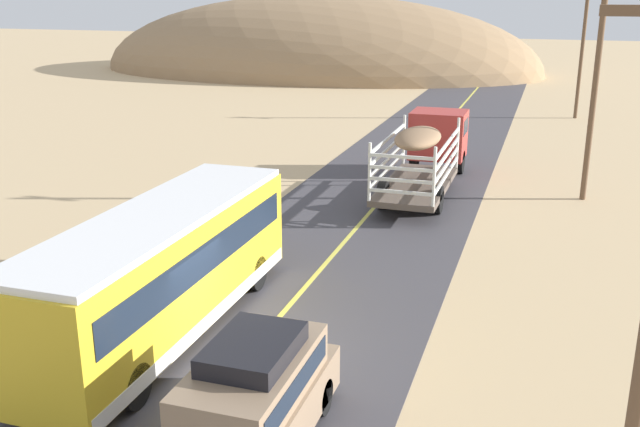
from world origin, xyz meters
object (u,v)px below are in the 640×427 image
(suv_near, at_px, (255,396))
(livestock_truck, at_px, (431,144))
(power_pole_mid, at_px, (595,84))
(power_pole_far, at_px, (582,47))
(bus, at_px, (162,269))

(suv_near, height_order, livestock_truck, livestock_truck)
(power_pole_mid, bearing_deg, livestock_truck, 174.63)
(suv_near, height_order, power_pole_far, power_pole_far)
(livestock_truck, relative_size, power_pole_far, 1.10)
(bus, bearing_deg, suv_near, -42.94)
(suv_near, distance_m, power_pole_mid, 21.22)
(livestock_truck, height_order, power_pole_mid, power_pole_mid)
(suv_near, xyz_separation_m, bus, (-4.05, 3.77, 0.60))
(bus, bearing_deg, power_pole_far, 74.29)
(livestock_truck, height_order, power_pole_far, power_pole_far)
(livestock_truck, relative_size, power_pole_mid, 1.09)
(livestock_truck, xyz_separation_m, bus, (-3.84, -16.78, -0.04))
(suv_near, bearing_deg, power_pole_mid, 72.41)
(power_pole_far, bearing_deg, suv_near, -98.84)
(livestock_truck, bearing_deg, suv_near, -89.43)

